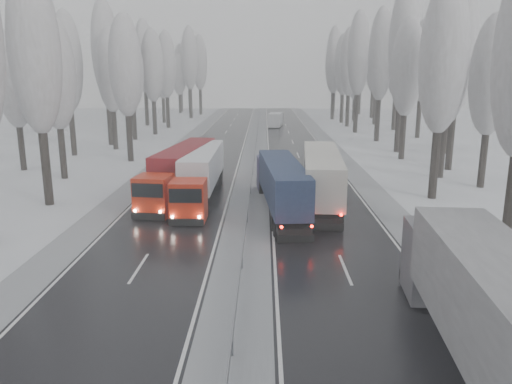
{
  "coord_description": "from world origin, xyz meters",
  "views": [
    {
      "loc": [
        1.11,
        -11.71,
        9.71
      ],
      "look_at": [
        0.61,
        19.67,
        2.2
      ],
      "focal_mm": 35.0,
      "sensor_mm": 36.0,
      "label": 1
    }
  ],
  "objects_px": {
    "truck_cream_box": "(321,173)",
    "box_truck_distant": "(276,120)",
    "truck_grey_tarp": "(498,317)",
    "truck_red_white": "(201,171)",
    "truck_blue_box": "(281,181)",
    "truck_red_red": "(182,168)"
  },
  "relations": [
    {
      "from": "truck_blue_box",
      "to": "truck_grey_tarp",
      "type": "bearing_deg",
      "value": -79.29
    },
    {
      "from": "truck_red_white",
      "to": "truck_red_red",
      "type": "xyz_separation_m",
      "value": [
        -1.73,
        1.2,
        0.04
      ]
    },
    {
      "from": "truck_blue_box",
      "to": "truck_cream_box",
      "type": "relative_size",
      "value": 0.92
    },
    {
      "from": "truck_red_white",
      "to": "box_truck_distant",
      "type": "bearing_deg",
      "value": 82.74
    },
    {
      "from": "truck_cream_box",
      "to": "truck_red_red",
      "type": "height_order",
      "value": "truck_cream_box"
    },
    {
      "from": "truck_cream_box",
      "to": "box_truck_distant",
      "type": "bearing_deg",
      "value": 96.37
    },
    {
      "from": "truck_cream_box",
      "to": "box_truck_distant",
      "type": "height_order",
      "value": "truck_cream_box"
    },
    {
      "from": "truck_red_red",
      "to": "truck_cream_box",
      "type": "bearing_deg",
      "value": -6.96
    },
    {
      "from": "box_truck_distant",
      "to": "truck_blue_box",
      "type": "bearing_deg",
      "value": -83.16
    },
    {
      "from": "truck_grey_tarp",
      "to": "box_truck_distant",
      "type": "distance_m",
      "value": 78.9
    },
    {
      "from": "truck_grey_tarp",
      "to": "truck_red_white",
      "type": "height_order",
      "value": "truck_grey_tarp"
    },
    {
      "from": "truck_blue_box",
      "to": "box_truck_distant",
      "type": "bearing_deg",
      "value": 84.0
    },
    {
      "from": "truck_red_white",
      "to": "truck_red_red",
      "type": "relative_size",
      "value": 0.98
    },
    {
      "from": "box_truck_distant",
      "to": "truck_cream_box",
      "type": "bearing_deg",
      "value": -79.99
    },
    {
      "from": "truck_blue_box",
      "to": "truck_red_red",
      "type": "bearing_deg",
      "value": 142.69
    },
    {
      "from": "truck_blue_box",
      "to": "truck_red_white",
      "type": "distance_m",
      "value": 7.2
    },
    {
      "from": "box_truck_distant",
      "to": "truck_grey_tarp",
      "type": "bearing_deg",
      "value": -78.63
    },
    {
      "from": "truck_grey_tarp",
      "to": "truck_blue_box",
      "type": "distance_m",
      "value": 21.71
    },
    {
      "from": "truck_grey_tarp",
      "to": "truck_blue_box",
      "type": "bearing_deg",
      "value": 110.35
    },
    {
      "from": "truck_grey_tarp",
      "to": "truck_cream_box",
      "type": "bearing_deg",
      "value": 101.45
    },
    {
      "from": "truck_grey_tarp",
      "to": "truck_cream_box",
      "type": "height_order",
      "value": "truck_grey_tarp"
    },
    {
      "from": "box_truck_distant",
      "to": "truck_red_red",
      "type": "xyz_separation_m",
      "value": [
        -8.85,
        -52.88,
        0.9
      ]
    }
  ]
}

